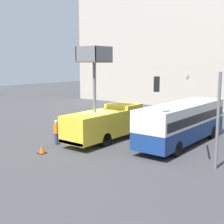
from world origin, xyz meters
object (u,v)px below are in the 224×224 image
Objects in this scene: traffic_light_pole at (194,103)px; city_bus at (183,120)px; road_worker_near_truck at (56,132)px; traffic_cone_near_truck at (42,149)px; utility_truck at (105,121)px; road_worker_directing at (146,140)px.

city_bus is at bearing 121.58° from traffic_light_pole.
traffic_cone_near_truck is (1.00, -2.24, -0.67)m from road_worker_near_truck.
utility_truck is 1.31× the size of traffic_light_pole.
road_worker_near_truck reaches higher than road_worker_directing.
city_bus is 5.68m from traffic_light_pole.
utility_truck is at bearing -26.59° from road_worker_near_truck.
road_worker_near_truck is (-7.46, -5.96, -0.87)m from city_bus.
road_worker_directing is 3.02× the size of traffic_cone_near_truck.
road_worker_directing is (4.25, -0.81, -0.69)m from utility_truck.
city_bus is at bearing 159.80° from road_worker_directing.
utility_truck is 4.06× the size of road_worker_directing.
road_worker_directing is at bearing -10.82° from utility_truck.
traffic_light_pole reaches higher than road_worker_near_truck.
city_bus is at bearing -41.34° from road_worker_near_truck.
city_bus is 1.83× the size of traffic_light_pole.
utility_truck is 5.97m from city_bus.
road_worker_directing is (-3.73, 0.79, -2.94)m from traffic_light_pole.
utility_truck is at bearing 168.65° from traffic_light_pole.
traffic_light_pole is 4.81m from road_worker_directing.
traffic_cone_near_truck is (-9.25, -3.67, -3.57)m from traffic_light_pole.
traffic_cone_near_truck is at bearing -158.33° from traffic_light_pole.
utility_truck is 5.58m from traffic_cone_near_truck.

